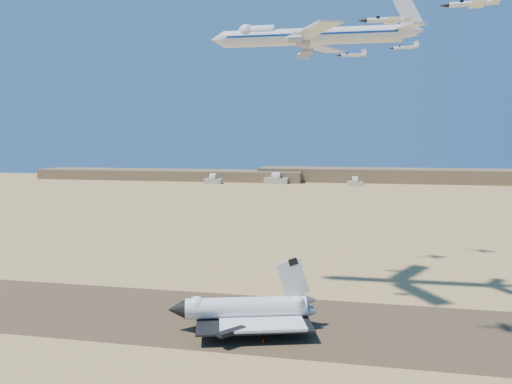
% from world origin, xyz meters
% --- Properties ---
extents(ground, '(1200.00, 1200.00, 0.00)m').
position_xyz_m(ground, '(0.00, 0.00, 0.00)').
color(ground, tan).
rests_on(ground, ground).
extents(runway, '(600.00, 50.00, 0.06)m').
position_xyz_m(runway, '(0.00, 0.00, 0.03)').
color(runway, brown).
rests_on(runway, ground).
extents(ridgeline, '(960.00, 90.00, 18.00)m').
position_xyz_m(ridgeline, '(65.32, 527.31, 7.63)').
color(ridgeline, brown).
rests_on(ridgeline, ground).
extents(hangars, '(200.50, 29.50, 30.00)m').
position_xyz_m(hangars, '(-64.00, 478.43, 4.83)').
color(hangars, '#ADA799').
rests_on(hangars, ground).
extents(shuttle, '(44.76, 35.14, 21.86)m').
position_xyz_m(shuttle, '(9.60, -7.07, 5.88)').
color(shuttle, silver).
rests_on(shuttle, runway).
extents(carrier_747, '(75.54, 58.65, 18.85)m').
position_xyz_m(carrier_747, '(22.30, 34.52, 94.02)').
color(carrier_747, silver).
extents(crew_a, '(0.63, 0.77, 1.82)m').
position_xyz_m(crew_a, '(15.53, -14.40, 0.97)').
color(crew_a, '#C2440B').
rests_on(crew_a, runway).
extents(crew_b, '(0.48, 0.80, 1.61)m').
position_xyz_m(crew_b, '(17.11, -17.09, 0.86)').
color(crew_b, '#C2440B').
rests_on(crew_b, runway).
extents(crew_c, '(0.95, 1.06, 1.63)m').
position_xyz_m(crew_c, '(17.44, -12.83, 0.87)').
color(crew_c, '#C2440B').
rests_on(crew_c, runway).
extents(chase_jet_a, '(14.26, 7.72, 3.55)m').
position_xyz_m(chase_jet_a, '(49.00, -10.20, 88.56)').
color(chase_jet_a, silver).
extents(chase_jet_b, '(13.76, 7.46, 3.43)m').
position_xyz_m(chase_jet_b, '(67.63, -21.36, 88.91)').
color(chase_jet_b, silver).
extents(chase_jet_c, '(13.79, 7.63, 3.45)m').
position_xyz_m(chase_jet_c, '(39.05, 81.46, 94.61)').
color(chase_jet_c, silver).
extents(chase_jet_d, '(13.93, 7.63, 3.47)m').
position_xyz_m(chase_jet_d, '(62.89, 98.73, 100.11)').
color(chase_jet_d, silver).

